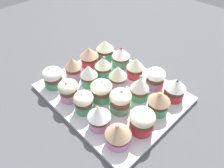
# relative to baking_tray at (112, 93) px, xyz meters

# --- Properties ---
(ground_plane) EXTENTS (1.80, 1.80, 0.03)m
(ground_plane) POSITION_rel_baking_tray_xyz_m (0.00, 0.00, -0.02)
(ground_plane) COLOR #4C4C51
(baking_tray) EXTENTS (0.33, 0.40, 0.01)m
(baking_tray) POSITION_rel_baking_tray_xyz_m (0.00, 0.00, 0.00)
(baking_tray) COLOR silver
(baking_tray) RESTS_ON ground_plane
(cupcake_0) EXTENTS (0.06, 0.06, 0.07)m
(cupcake_0) POSITION_rel_baking_tray_xyz_m (-0.11, -0.14, 0.04)
(cupcake_0) COLOR pink
(cupcake_0) RESTS_ON baking_tray
(cupcake_1) EXTENTS (0.07, 0.07, 0.07)m
(cupcake_1) POSITION_rel_baking_tray_xyz_m (-0.04, -0.15, 0.04)
(cupcake_1) COLOR #D1333D
(cupcake_1) RESTS_ON baking_tray
(cupcake_2) EXTENTS (0.06, 0.06, 0.08)m
(cupcake_2) POSITION_rel_baking_tray_xyz_m (0.03, -0.14, 0.04)
(cupcake_2) COLOR #4C9E6B
(cupcake_2) RESTS_ON baking_tray
(cupcake_3) EXTENTS (0.06, 0.06, 0.07)m
(cupcake_3) POSITION_rel_baking_tray_xyz_m (0.11, -0.14, 0.04)
(cupcake_3) COLOR #D1333D
(cupcake_3) RESTS_ON baking_tray
(cupcake_4) EXTENTS (0.06, 0.06, 0.07)m
(cupcake_4) POSITION_rel_baking_tray_xyz_m (-0.11, -0.07, 0.04)
(cupcake_4) COLOR pink
(cupcake_4) RESTS_ON baking_tray
(cupcake_5) EXTENTS (0.06, 0.06, 0.07)m
(cupcake_5) POSITION_rel_baking_tray_xyz_m (-0.03, -0.07, 0.04)
(cupcake_5) COLOR #4C9E6B
(cupcake_5) RESTS_ON baking_tray
(cupcake_6) EXTENTS (0.06, 0.06, 0.08)m
(cupcake_6) POSITION_rel_baking_tray_xyz_m (0.04, -0.07, 0.04)
(cupcake_6) COLOR #4C9E6B
(cupcake_6) RESTS_ON baking_tray
(cupcake_7) EXTENTS (0.06, 0.06, 0.07)m
(cupcake_7) POSITION_rel_baking_tray_xyz_m (0.11, -0.08, 0.04)
(cupcake_7) COLOR pink
(cupcake_7) RESTS_ON baking_tray
(cupcake_8) EXTENTS (0.05, 0.05, 0.07)m
(cupcake_8) POSITION_rel_baking_tray_xyz_m (-0.11, -0.00, 0.04)
(cupcake_8) COLOR #4C9E6B
(cupcake_8) RESTS_ON baking_tray
(cupcake_9) EXTENTS (0.06, 0.06, 0.06)m
(cupcake_9) POSITION_rel_baking_tray_xyz_m (-0.04, 0.00, 0.04)
(cupcake_9) COLOR #4C9E6B
(cupcake_9) RESTS_ON baking_tray
(cupcake_10) EXTENTS (0.06, 0.06, 0.07)m
(cupcake_10) POSITION_rel_baking_tray_xyz_m (0.03, 0.01, 0.04)
(cupcake_10) COLOR pink
(cupcake_10) RESTS_ON baking_tray
(cupcake_11) EXTENTS (0.06, 0.06, 0.07)m
(cupcake_11) POSITION_rel_baking_tray_xyz_m (0.10, 0.00, 0.04)
(cupcake_11) COLOR #D1333D
(cupcake_11) RESTS_ON baking_tray
(cupcake_12) EXTENTS (0.06, 0.06, 0.07)m
(cupcake_12) POSITION_rel_baking_tray_xyz_m (-0.11, 0.07, 0.04)
(cupcake_12) COLOR pink
(cupcake_12) RESTS_ON baking_tray
(cupcake_13) EXTENTS (0.05, 0.05, 0.07)m
(cupcake_13) POSITION_rel_baking_tray_xyz_m (-0.03, 0.07, 0.04)
(cupcake_13) COLOR #4C9E6B
(cupcake_13) RESTS_ON baking_tray
(cupcake_14) EXTENTS (0.06, 0.06, 0.07)m
(cupcake_14) POSITION_rel_baking_tray_xyz_m (0.03, 0.08, 0.04)
(cupcake_14) COLOR #4C9E6B
(cupcake_14) RESTS_ON baking_tray
(cupcake_15) EXTENTS (0.06, 0.06, 0.07)m
(cupcake_15) POSITION_rel_baking_tray_xyz_m (0.12, 0.07, 0.04)
(cupcake_15) COLOR #4C9E6B
(cupcake_15) RESTS_ON baking_tray
(cupcake_16) EXTENTS (0.06, 0.06, 0.07)m
(cupcake_16) POSITION_rel_baking_tray_xyz_m (-0.11, 0.15, 0.04)
(cupcake_16) COLOR #4C9E6B
(cupcake_16) RESTS_ON baking_tray
(cupcake_17) EXTENTS (0.05, 0.05, 0.07)m
(cupcake_17) POSITION_rel_baking_tray_xyz_m (-0.04, 0.14, 0.04)
(cupcake_17) COLOR pink
(cupcake_17) RESTS_ON baking_tray
(cupcake_18) EXTENTS (0.06, 0.06, 0.07)m
(cupcake_18) POSITION_rel_baking_tray_xyz_m (0.04, 0.15, 0.04)
(cupcake_18) COLOR #D1333D
(cupcake_18) RESTS_ON baking_tray
(cupcake_19) EXTENTS (0.06, 0.06, 0.07)m
(cupcake_19) POSITION_rel_baking_tray_xyz_m (0.11, 0.15, 0.04)
(cupcake_19) COLOR #4C9E6B
(cupcake_19) RESTS_ON baking_tray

